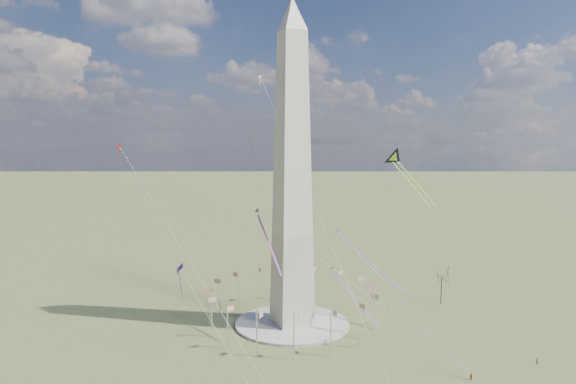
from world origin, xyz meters
name	(u,v)px	position (x,y,z in m)	size (l,w,h in m)	color
ground	(292,325)	(0.00, 0.00, 0.00)	(2000.00, 2000.00, 0.00)	#576331
plaza	(292,324)	(0.00, 0.00, 0.40)	(36.00, 36.00, 0.80)	#BBB4AB
washington_monument	(292,174)	(0.00, 0.00, 47.95)	(15.56, 15.56, 100.00)	#B5A998
flagpole_ring	(292,302)	(0.00, 0.00, 7.27)	(54.40, 54.40, 13.00)	white
tree_near	(442,276)	(57.39, -1.70, 10.31)	(8.26, 8.26, 14.45)	#48392B
person_east	(537,361)	(47.06, -51.67, 0.93)	(0.68, 0.45, 1.86)	gray
person_centre	(471,376)	(25.01, -51.73, 0.87)	(1.02, 0.42, 1.74)	gray
kite_delta_black	(396,160)	(39.80, 2.40, 51.51)	(8.23, 21.99, 18.21)	black
kite_diamond_purple	(180,272)	(-34.88, 0.71, 20.62)	(2.10, 3.30, 10.22)	#3E1768
kite_streamer_left	(359,251)	(16.86, -11.96, 24.61)	(12.05, 21.55, 16.18)	red
kite_streamer_mid	(265,232)	(-8.72, 1.01, 30.40)	(2.71, 24.10, 16.54)	red
kite_streamer_right	(347,288)	(19.37, -1.11, 10.02)	(6.85, 22.11, 15.45)	red
kite_small_red	(119,147)	(-47.00, 41.58, 55.89)	(1.66, 1.67, 4.81)	red
kite_small_white	(260,78)	(7.15, 47.83, 82.84)	(1.37, 1.39, 3.98)	white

